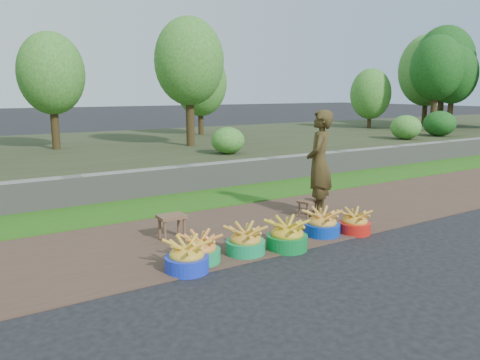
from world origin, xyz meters
TOP-DOWN VIEW (x-y plane):
  - ground_plane at (0.00, 0.00)m, footprint 120.00×120.00m
  - dirt_shoulder at (0.00, 1.25)m, footprint 80.00×2.50m
  - grass_verge at (0.00, 3.25)m, footprint 80.00×1.50m
  - retaining_wall at (0.00, 4.10)m, footprint 80.00×0.35m
  - earth_bank at (0.00, 9.00)m, footprint 80.00×10.00m
  - vegetation at (2.85, 7.86)m, footprint 35.35×8.06m
  - basin_a at (-1.88, 0.17)m, footprint 0.51×0.51m
  - basin_b at (-1.63, 0.32)m, footprint 0.49×0.49m
  - basin_c at (-1.00, 0.28)m, footprint 0.51×0.51m
  - basin_d at (-0.43, 0.15)m, footprint 0.54×0.54m
  - basin_e at (0.36, 0.34)m, footprint 0.52×0.52m
  - basin_f at (0.85, 0.18)m, footprint 0.47×0.47m
  - stool_left at (-1.53, 1.36)m, footprint 0.39×0.30m
  - stool_right at (0.85, 1.22)m, footprint 0.36×0.31m
  - vendor_woman at (1.04, 1.19)m, footprint 0.76×0.73m

SIDE VIEW (x-z plane):
  - ground_plane at x=0.00m, z-range 0.00..0.00m
  - dirt_shoulder at x=0.00m, z-range 0.00..0.02m
  - grass_verge at x=0.00m, z-range 0.00..0.04m
  - basin_f at x=0.85m, z-range -0.02..0.33m
  - basin_b at x=-1.63m, z-range -0.02..0.35m
  - basin_c at x=-1.00m, z-range -0.02..0.36m
  - basin_a at x=-1.88m, z-range -0.02..0.36m
  - basin_e at x=0.36m, z-range -0.02..0.37m
  - basin_d at x=-0.43m, z-range -0.02..0.38m
  - stool_right at x=0.85m, z-range 0.10..0.37m
  - earth_bank at x=0.00m, z-range 0.00..0.50m
  - retaining_wall at x=0.00m, z-range 0.00..0.55m
  - stool_left at x=-1.53m, z-range 0.12..0.45m
  - vendor_woman at x=1.04m, z-range 0.02..1.77m
  - vegetation at x=2.85m, z-range 0.57..5.04m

